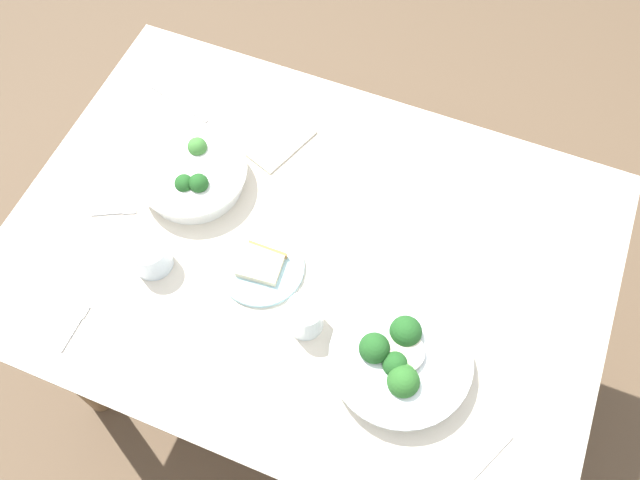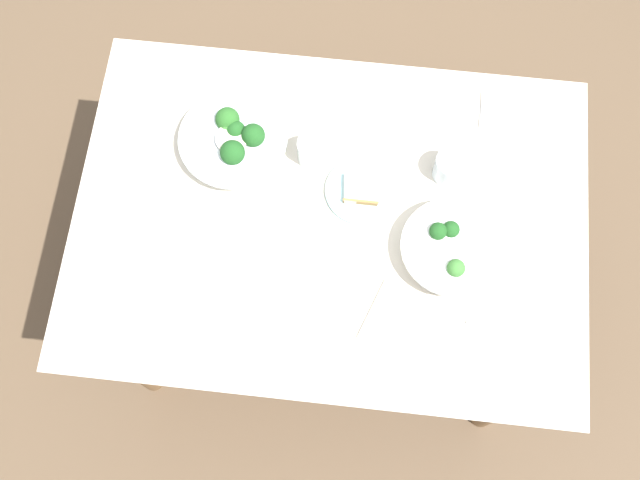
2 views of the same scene
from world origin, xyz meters
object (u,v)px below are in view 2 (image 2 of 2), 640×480
Objects in this scene: broccoli_bowl_far at (234,140)px; bread_side_plate at (361,191)px; broccoli_bowl_near at (450,249)px; water_glass_side at (312,151)px; water_glass_center at (450,167)px; table_knife_right at (502,335)px; napkin_folded_upper at (404,324)px; table_knife_left at (169,90)px; fork_by_far_bowl at (502,207)px; fork_by_near_bowl at (482,112)px.

broccoli_bowl_far reaches higher than bread_side_plate.
broccoli_bowl_near is 0.43m from water_glass_side.
broccoli_bowl_near is 2.99× the size of water_glass_center.
broccoli_bowl_near is 1.38× the size of table_knife_right.
broccoli_bowl_near is 0.22m from napkin_folded_upper.
table_knife_left is at bearing 156.17° from bread_side_plate.
table_knife_right is at bearing -69.68° from water_glass_center.
broccoli_bowl_far is 1.52× the size of bread_side_plate.
fork_by_far_bowl is (0.36, -0.00, -0.01)m from bread_side_plate.
broccoli_bowl_far is 2.98× the size of fork_by_far_bowl.
fork_by_far_bowl and table_knife_left have the same top height.
fork_by_near_bowl is at bearing 74.48° from napkin_folded_upper.
broccoli_bowl_far is 0.64m from napkin_folded_upper.
water_glass_center reaches higher than fork_by_near_bowl.
table_knife_left is at bearing -88.31° from fork_by_near_bowl.
fork_by_far_bowl is 0.45× the size of table_knife_left.
bread_side_plate reaches higher than table_knife_left.
water_glass_center reaches higher than fork_by_far_bowl.
napkin_folded_upper reaches higher than fork_by_far_bowl.
broccoli_bowl_near is at bearing -22.53° from broccoli_bowl_far.
water_glass_center is (0.56, -0.02, 0.01)m from broccoli_bowl_far.
fork_by_near_bowl is 0.60m from table_knife_right.
table_knife_right is at bearing 83.19° from table_knife_left.
napkin_folded_upper is at bearing -42.09° from broccoli_bowl_far.
water_glass_side is at bearing 94.27° from table_knife_left.
fork_by_far_bowl is 0.54× the size of napkin_folded_upper.
broccoli_bowl_far reaches higher than water_glass_side.
bread_side_plate is at bearing -27.83° from fork_by_far_bowl.
fork_by_near_bowl is at bearing 117.05° from table_knife_left.
napkin_folded_upper is at bearing 75.09° from table_knife_left.
bread_side_plate reaches higher than table_knife_right.
broccoli_bowl_far is at bearing -75.27° from fork_by_near_bowl.
table_knife_left is 1.19× the size of napkin_folded_upper.
fork_by_near_bowl is at bearing 41.39° from bread_side_plate.
napkin_folded_upper reaches higher than fork_by_near_bowl.
fork_by_far_bowl is (0.13, 0.14, -0.03)m from broccoli_bowl_near.
bread_side_plate is 1.06× the size of napkin_folded_upper.
bread_side_plate is 0.23m from water_glass_center.
bread_side_plate is 0.40m from fork_by_near_bowl.
broccoli_bowl_near reaches higher than napkin_folded_upper.
table_knife_left is at bearing 139.74° from napkin_folded_upper.
water_glass_side reaches higher than table_knife_right.
water_glass_side is (-0.37, 0.22, 0.01)m from broccoli_bowl_near.
napkin_folded_upper is (-0.24, 0.00, 0.00)m from table_knife_right.
bread_side_plate is (-0.23, 0.14, -0.02)m from broccoli_bowl_near.
napkin_folded_upper reaches higher than table_knife_right.
broccoli_bowl_near is 0.41m from fork_by_near_bowl.
broccoli_bowl_far reaches higher than broccoli_bowl_near.
bread_side_plate reaches higher than fork_by_far_bowl.
broccoli_bowl_far reaches higher than water_glass_center.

